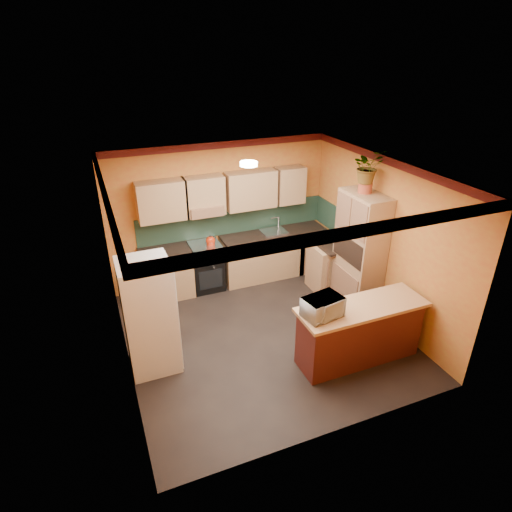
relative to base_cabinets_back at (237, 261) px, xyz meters
The scene contains 15 objects.
room_shell 2.25m from the base_cabinets_back, 96.92° to the right, with size 4.24×4.24×2.72m.
base_cabinets_back is the anchor object (origin of this frame).
countertop_back 0.46m from the base_cabinets_back, 90.00° to the right, with size 3.65×0.62×0.04m, color black.
stove 0.63m from the base_cabinets_back, behind, with size 0.58×0.58×0.91m, color black.
kettle 0.77m from the base_cabinets_back, behind, with size 0.17×0.17×0.18m, color #BA280C, non-canonical shape.
sink 0.92m from the base_cabinets_back, ahead, with size 0.48×0.40×0.03m, color silver.
base_cabinets_right 1.82m from the base_cabinets_back, 28.93° to the right, with size 0.60×0.80×0.88m, color tan.
countertop_right 1.88m from the base_cabinets_back, 28.93° to the right, with size 0.62×0.80×0.04m, color black.
fridge 2.72m from the base_cabinets_back, 136.55° to the right, with size 0.68×0.66×1.70m, color silver.
pantry 2.37m from the base_cabinets_back, 44.21° to the right, with size 0.48×0.90×2.10m, color tan.
fern_pot 2.85m from the base_cabinets_back, 43.30° to the right, with size 0.22×0.22×0.16m, color #A34127.
fern 3.07m from the base_cabinets_back, 43.30° to the right, with size 0.47×0.41×0.53m, color tan.
breakfast_bar 2.98m from the base_cabinets_back, 73.07° to the right, with size 1.80×0.55×0.88m, color #502112.
bar_top 3.01m from the base_cabinets_back, 73.07° to the right, with size 1.90×0.65×0.05m, color tan.
microwave 2.92m from the base_cabinets_back, 85.85° to the right, with size 0.52×0.35×0.29m, color silver.
Camera 1 is at (-2.23, -5.17, 4.26)m, focal length 30.00 mm.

